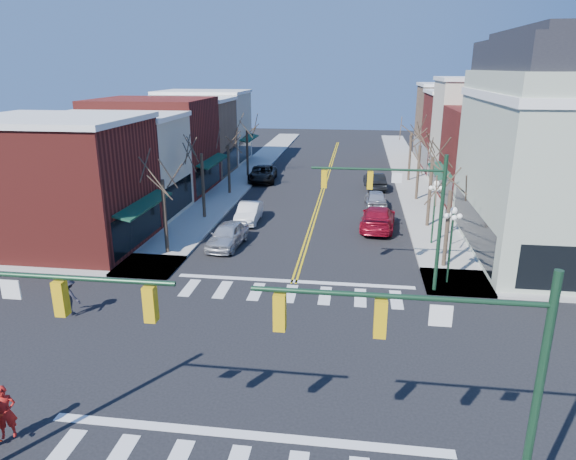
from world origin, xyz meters
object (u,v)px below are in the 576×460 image
at_px(car_left_near, 227,235).
at_px(car_left_far, 263,174).
at_px(car_right_near, 378,218).
at_px(pedestrian_red_a, 5,412).
at_px(car_right_far, 375,181).
at_px(lamppost_corner, 452,232).
at_px(car_left_mid, 249,213).
at_px(lamppost_midblock, 435,202).
at_px(pedestrian_dark_b, 69,296).
at_px(car_right_mid, 376,198).

relative_size(car_left_near, car_left_far, 0.81).
distance_m(car_right_near, pedestrian_red_a, 26.83).
relative_size(car_left_near, car_right_far, 0.98).
relative_size(lamppost_corner, car_left_mid, 0.99).
height_order(lamppost_corner, car_right_near, lamppost_corner).
bearing_deg(car_right_far, pedestrian_red_a, 64.68).
distance_m(lamppost_midblock, pedestrian_dark_b, 22.17).
relative_size(car_left_far, pedestrian_red_a, 3.19).
distance_m(car_right_far, pedestrian_dark_b, 32.31).
distance_m(pedestrian_red_a, pedestrian_dark_b, 8.56).
bearing_deg(lamppost_midblock, pedestrian_dark_b, -145.00).
bearing_deg(lamppost_corner, car_left_near, 161.49).
height_order(car_right_near, car_right_far, car_right_near).
bearing_deg(lamppost_corner, car_left_far, 120.86).
bearing_deg(car_left_near, lamppost_midblock, 14.21).
bearing_deg(lamppost_midblock, car_left_near, -171.09).
distance_m(car_left_mid, car_right_mid, 11.14).
distance_m(car_left_mid, car_left_far, 14.43).
height_order(car_right_far, pedestrian_dark_b, pedestrian_dark_b).
bearing_deg(pedestrian_red_a, lamppost_midblock, 24.59).
height_order(car_right_near, car_right_mid, car_right_near).
height_order(car_left_far, car_right_mid, car_left_far).
xyz_separation_m(car_right_far, pedestrian_dark_b, (-14.77, -28.74, 0.26)).
height_order(car_left_mid, car_right_far, car_right_far).
xyz_separation_m(lamppost_corner, car_right_mid, (-3.40, 15.75, -2.22)).
relative_size(lamppost_midblock, car_right_mid, 1.00).
distance_m(lamppost_corner, car_left_near, 14.11).
height_order(car_left_mid, car_right_mid, car_right_mid).
height_order(pedestrian_red_a, pedestrian_dark_b, pedestrian_red_a).
bearing_deg(pedestrian_dark_b, car_right_mid, -110.79).
distance_m(car_right_mid, pedestrian_dark_b, 26.39).
bearing_deg(lamppost_corner, car_right_mid, 102.18).
xyz_separation_m(car_left_far, car_right_mid, (11.20, -8.69, -0.05)).
relative_size(car_right_mid, car_right_far, 0.93).
height_order(lamppost_corner, car_right_mid, lamppost_corner).
height_order(car_left_mid, car_left_far, car_left_far).
bearing_deg(pedestrian_red_a, car_left_near, 54.31).
height_order(lamppost_midblock, car_right_mid, lamppost_midblock).
distance_m(lamppost_midblock, car_left_far, 23.23).
distance_m(car_left_near, car_right_mid, 14.99).
bearing_deg(pedestrian_dark_b, car_left_near, -101.66).
xyz_separation_m(lamppost_corner, pedestrian_dark_b, (-18.09, -6.17, -1.94)).
bearing_deg(pedestrian_dark_b, pedestrian_red_a, 120.67).
height_order(lamppost_corner, car_right_far, lamppost_corner).
bearing_deg(car_left_mid, lamppost_midblock, -16.81).
bearing_deg(lamppost_corner, car_right_far, 98.38).
relative_size(car_right_near, pedestrian_dark_b, 3.27).
height_order(lamppost_corner, pedestrian_red_a, lamppost_corner).
bearing_deg(car_right_mid, car_left_far, -40.16).
relative_size(car_left_far, car_right_near, 0.99).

